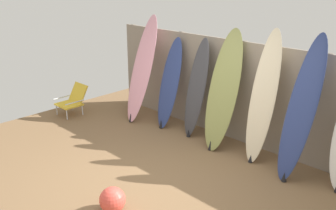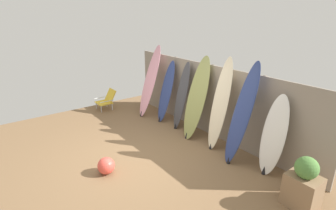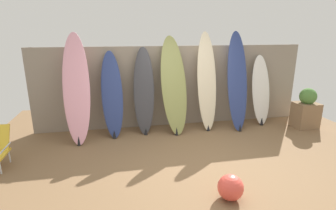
# 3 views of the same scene
# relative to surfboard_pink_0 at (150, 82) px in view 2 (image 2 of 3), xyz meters

# --- Properties ---
(ground) EXTENTS (7.68, 7.68, 0.00)m
(ground) POSITION_rel_surfboard_pink_0_xyz_m (2.02, -1.50, -1.04)
(ground) COLOR brown
(fence_back) EXTENTS (6.08, 0.11, 1.80)m
(fence_back) POSITION_rel_surfboard_pink_0_xyz_m (2.02, 0.50, -0.14)
(fence_back) COLOR gray
(fence_back) RESTS_ON ground
(surfboard_pink_0) EXTENTS (0.53, 0.81, 2.11)m
(surfboard_pink_0) POSITION_rel_surfboard_pink_0_xyz_m (0.00, 0.00, 0.00)
(surfboard_pink_0) COLOR pink
(surfboard_pink_0) RESTS_ON ground
(surfboard_navy_1) EXTENTS (0.46, 0.60, 1.74)m
(surfboard_navy_1) POSITION_rel_surfboard_pink_0_xyz_m (0.66, 0.12, -0.19)
(surfboard_navy_1) COLOR navy
(surfboard_navy_1) RESTS_ON ground
(surfboard_charcoal_2) EXTENTS (0.47, 0.50, 1.81)m
(surfboard_charcoal_2) POSITION_rel_surfboard_pink_0_xyz_m (1.31, 0.14, -0.15)
(surfboard_charcoal_2) COLOR #38383D
(surfboard_charcoal_2) RESTS_ON ground
(surfboard_olive_3) EXTENTS (0.61, 0.74, 2.03)m
(surfboard_olive_3) POSITION_rel_surfboard_pink_0_xyz_m (1.94, 0.10, -0.04)
(surfboard_olive_3) COLOR olive
(surfboard_olive_3) RESTS_ON ground
(surfboard_cream_4) EXTENTS (0.43, 0.52, 2.11)m
(surfboard_cream_4) POSITION_rel_surfboard_pink_0_xyz_m (2.68, 0.13, -0.00)
(surfboard_cream_4) COLOR beige
(surfboard_cream_4) RESTS_ON ground
(surfboard_navy_5) EXTENTS (0.50, 0.74, 2.12)m
(surfboard_navy_5) POSITION_rel_surfboard_pink_0_xyz_m (3.35, 0.05, 0.01)
(surfboard_navy_5) COLOR navy
(surfboard_navy_5) RESTS_ON ground
(surfboard_white_6) EXTENTS (0.50, 0.44, 1.59)m
(surfboard_white_6) POSITION_rel_surfboard_pink_0_xyz_m (4.02, 0.19, -0.26)
(surfboard_white_6) COLOR white
(surfboard_white_6) RESTS_ON ground
(beach_chair) EXTENTS (0.50, 0.58, 0.63)m
(beach_chair) POSITION_rel_surfboard_pink_0_xyz_m (-1.25, -0.88, -0.72)
(beach_chair) COLOR silver
(beach_chair) RESTS_ON ground
(planter_box) EXTENTS (0.50, 0.41, 0.90)m
(planter_box) POSITION_rel_surfboard_pink_0_xyz_m (4.90, -0.28, -0.63)
(planter_box) COLOR #846647
(planter_box) RESTS_ON ground
(beach_ball) EXTENTS (0.34, 0.34, 0.34)m
(beach_ball) POSITION_rel_surfboard_pink_0_xyz_m (2.14, -2.43, -0.87)
(beach_ball) COLOR #E54C3F
(beach_ball) RESTS_ON ground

